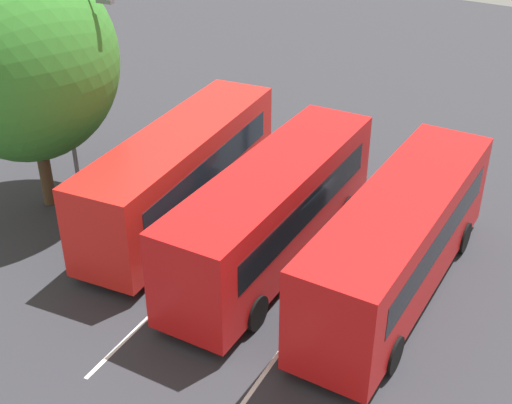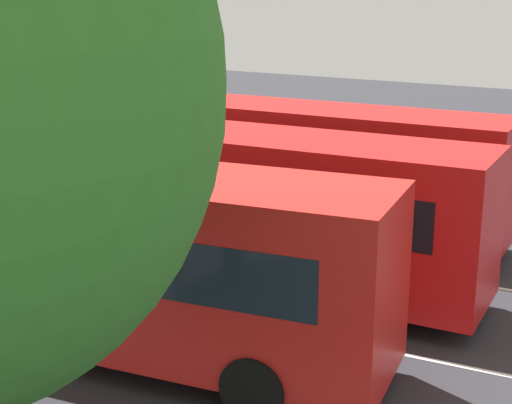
% 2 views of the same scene
% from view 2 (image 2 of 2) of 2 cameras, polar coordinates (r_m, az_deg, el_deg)
% --- Properties ---
extents(ground_plane, '(73.86, 73.86, 0.00)m').
position_cam_2_polar(ground_plane, '(17.17, -1.87, -5.64)').
color(ground_plane, '#2B2B30').
extents(bus_far_left, '(10.03, 2.94, 3.33)m').
position_cam_2_polar(bus_far_left, '(19.77, 4.29, 2.74)').
color(bus_far_left, red).
rests_on(bus_far_left, ground).
extents(bus_center_left, '(10.07, 3.16, 3.33)m').
position_cam_2_polar(bus_center_left, '(16.23, -0.27, -0.08)').
color(bus_center_left, red).
rests_on(bus_center_left, ground).
extents(bus_center_right, '(10.16, 3.97, 3.33)m').
position_cam_2_polar(bus_center_right, '(13.45, -10.93, -3.73)').
color(bus_center_right, red).
rests_on(bus_center_right, ground).
extents(lane_stripe_outer_left, '(15.50, 1.83, 0.01)m').
position_cam_2_polar(lane_stripe_outer_left, '(18.73, 1.51, -3.78)').
color(lane_stripe_outer_left, silver).
rests_on(lane_stripe_outer_left, ground).
extents(lane_stripe_inner_left, '(15.50, 1.83, 0.01)m').
position_cam_2_polar(lane_stripe_inner_left, '(15.70, -5.93, -7.81)').
color(lane_stripe_inner_left, silver).
rests_on(lane_stripe_inner_left, ground).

